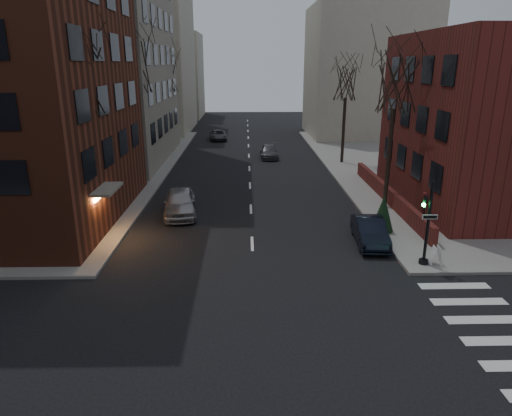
# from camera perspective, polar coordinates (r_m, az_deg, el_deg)

# --- Properties ---
(ground) EXTENTS (160.00, 160.00, 0.00)m
(ground) POSITION_cam_1_polar(r_m,az_deg,el_deg) (13.86, 0.29, -23.55)
(ground) COLOR black
(ground) RESTS_ON ground
(building_left_tan) EXTENTS (18.00, 18.00, 28.00)m
(building_left_tan) POSITION_cam_1_polar(r_m,az_deg,el_deg) (47.71, -23.60, 22.18)
(building_left_tan) COLOR gray
(building_left_tan) RESTS_ON ground
(building_right_brick) EXTENTS (12.00, 14.00, 11.00)m
(building_right_brick) POSITION_cam_1_polar(r_m,az_deg,el_deg) (34.07, 28.69, 9.43)
(building_right_brick) COLOR maroon
(building_right_brick) RESTS_ON ground
(low_wall_right) EXTENTS (0.35, 16.00, 1.00)m
(low_wall_right) POSITION_cam_1_polar(r_m,az_deg,el_deg) (32.09, 16.18, 1.63)
(low_wall_right) COLOR maroon
(low_wall_right) RESTS_ON sidewalk_far_right
(building_distant_la) EXTENTS (14.00, 16.00, 18.00)m
(building_distant_la) POSITION_cam_1_polar(r_m,az_deg,el_deg) (67.05, -14.60, 17.03)
(building_distant_la) COLOR #BAB09D
(building_distant_la) RESTS_ON ground
(building_distant_ra) EXTENTS (14.00, 14.00, 16.00)m
(building_distant_ra) POSITION_cam_1_polar(r_m,az_deg,el_deg) (62.34, 13.47, 16.18)
(building_distant_ra) COLOR #BAB09D
(building_distant_ra) RESTS_ON ground
(building_distant_lb) EXTENTS (10.00, 12.00, 14.00)m
(building_distant_lb) POSITION_cam_1_polar(r_m,az_deg,el_deg) (83.42, -10.44, 15.94)
(building_distant_lb) COLOR #BAB09D
(building_distant_lb) RESTS_ON ground
(traffic_signal) EXTENTS (0.76, 0.44, 4.00)m
(traffic_signal) POSITION_cam_1_polar(r_m,az_deg,el_deg) (22.29, 20.50, -2.40)
(traffic_signal) COLOR black
(traffic_signal) RESTS_ON sidewalk_far_right
(tree_left_a) EXTENTS (4.18, 4.18, 10.26)m
(tree_left_a) POSITION_cam_1_polar(r_m,az_deg,el_deg) (25.87, -21.23, 15.07)
(tree_left_a) COLOR #2D231C
(tree_left_a) RESTS_ON sidewalk_far_left
(tree_left_b) EXTENTS (4.40, 4.40, 10.80)m
(tree_left_b) POSITION_cam_1_polar(r_m,az_deg,el_deg) (37.40, -15.07, 16.77)
(tree_left_b) COLOR #2D231C
(tree_left_b) RESTS_ON sidewalk_far_left
(tree_left_c) EXTENTS (3.96, 3.96, 9.72)m
(tree_left_c) POSITION_cam_1_polar(r_m,az_deg,el_deg) (51.14, -11.30, 16.12)
(tree_left_c) COLOR #2D231C
(tree_left_c) RESTS_ON sidewalk_far_left
(tree_right_a) EXTENTS (3.96, 3.96, 9.72)m
(tree_right_a) POSITION_cam_1_polar(r_m,az_deg,el_deg) (29.86, 17.04, 14.82)
(tree_right_a) COLOR #2D231C
(tree_right_a) RESTS_ON sidewalk_far_right
(tree_right_b) EXTENTS (3.74, 3.74, 9.18)m
(tree_right_b) POSITION_cam_1_polar(r_m,az_deg,el_deg) (43.41, 11.22, 15.32)
(tree_right_b) COLOR #2D231C
(tree_right_b) RESTS_ON sidewalk_far_right
(streetlamp_near) EXTENTS (0.36, 0.36, 6.28)m
(streetlamp_near) POSITION_cam_1_polar(r_m,az_deg,el_deg) (33.73, -14.99, 8.74)
(streetlamp_near) COLOR black
(streetlamp_near) RESTS_ON sidewalk_far_left
(streetlamp_far) EXTENTS (0.36, 0.36, 6.28)m
(streetlamp_far) POSITION_cam_1_polar(r_m,az_deg,el_deg) (53.24, -10.03, 12.14)
(streetlamp_far) COLOR black
(streetlamp_far) RESTS_ON sidewalk_far_left
(parked_sedan) EXTENTS (1.71, 4.24, 1.37)m
(parked_sedan) POSITION_cam_1_polar(r_m,az_deg,el_deg) (24.74, 14.05, -2.84)
(parked_sedan) COLOR black
(parked_sedan) RESTS_ON ground
(car_lane_silver) EXTENTS (2.53, 5.06, 1.65)m
(car_lane_silver) POSITION_cam_1_polar(r_m,az_deg,el_deg) (28.86, -9.50, 0.71)
(car_lane_silver) COLOR #96969B
(car_lane_silver) RESTS_ON ground
(car_lane_gray) EXTENTS (1.75, 4.27, 1.24)m
(car_lane_gray) POSITION_cam_1_polar(r_m,az_deg,el_deg) (46.21, 1.66, 7.06)
(car_lane_gray) COLOR #403F45
(car_lane_gray) RESTS_ON ground
(car_lane_far) EXTENTS (2.43, 4.45, 1.18)m
(car_lane_far) POSITION_cam_1_polar(r_m,az_deg,el_deg) (57.39, -4.77, 9.06)
(car_lane_far) COLOR #3E3D42
(car_lane_far) RESTS_ON ground
(sandwich_board) EXTENTS (0.45, 0.59, 0.89)m
(sandwich_board) POSITION_cam_1_polar(r_m,az_deg,el_deg) (22.93, 21.57, -5.50)
(sandwich_board) COLOR white
(sandwich_board) RESTS_ON sidewalk_far_right
(evergreen_shrub) EXTENTS (1.40, 1.40, 2.07)m
(evergreen_shrub) POSITION_cam_1_polar(r_m,az_deg,el_deg) (26.27, 15.60, -0.61)
(evergreen_shrub) COLOR black
(evergreen_shrub) RESTS_ON sidewalk_far_right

